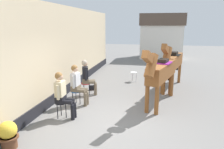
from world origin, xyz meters
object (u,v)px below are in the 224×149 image
(seated_visitor_middle, at_px, (77,83))
(saddled_horse_far, at_px, (172,62))
(spare_stool_white, at_px, (134,73))
(seated_visitor_far, at_px, (87,76))
(seated_visitor_near, at_px, (62,93))
(satchel_bag, at_px, (92,88))
(flower_planter_near, at_px, (8,134))
(saddled_horse_near, at_px, (161,72))

(seated_visitor_middle, bearing_deg, saddled_horse_far, 38.47)
(seated_visitor_middle, bearing_deg, spare_stool_white, 64.80)
(seated_visitor_middle, relative_size, seated_visitor_far, 1.00)
(seated_visitor_near, distance_m, satchel_bag, 2.82)
(spare_stool_white, bearing_deg, seated_visitor_middle, -115.20)
(saddled_horse_far, xyz_separation_m, flower_planter_near, (-3.83, -5.38, -0.82))
(seated_visitor_far, xyz_separation_m, flower_planter_near, (-0.57, -3.81, -0.44))
(spare_stool_white, relative_size, satchel_bag, 1.64)
(seated_visitor_near, distance_m, spare_stool_white, 4.73)
(saddled_horse_far, bearing_deg, saddled_horse_near, -103.98)
(saddled_horse_near, bearing_deg, satchel_bag, 158.64)
(seated_visitor_near, relative_size, seated_visitor_middle, 1.00)
(saddled_horse_near, bearing_deg, spare_stool_white, 113.04)
(seated_visitor_far, bearing_deg, flower_planter_near, -98.49)
(saddled_horse_far, bearing_deg, flower_planter_near, -125.43)
(saddled_horse_near, xyz_separation_m, saddled_horse_far, (0.50, 2.02, 0.00))
(seated_visitor_far, height_order, spare_stool_white, seated_visitor_far)
(seated_visitor_middle, bearing_deg, seated_visitor_far, 89.83)
(satchel_bag, bearing_deg, seated_visitor_middle, -111.66)
(seated_visitor_middle, height_order, satchel_bag, seated_visitor_middle)
(seated_visitor_middle, bearing_deg, seated_visitor_near, -91.74)
(saddled_horse_far, relative_size, spare_stool_white, 6.35)
(seated_visitor_middle, bearing_deg, satchel_bag, 90.06)
(seated_visitor_near, distance_m, seated_visitor_middle, 1.09)
(spare_stool_white, bearing_deg, seated_visitor_near, -109.93)
(saddled_horse_near, height_order, satchel_bag, saddled_horse_near)
(spare_stool_white, height_order, satchel_bag, spare_stool_white)
(saddled_horse_near, relative_size, saddled_horse_far, 0.99)
(seated_visitor_middle, xyz_separation_m, saddled_horse_far, (3.26, 2.59, 0.38))
(flower_planter_near, bearing_deg, saddled_horse_far, 54.57)
(seated_visitor_middle, bearing_deg, flower_planter_near, -101.47)
(seated_visitor_middle, distance_m, flower_planter_near, 2.88)
(saddled_horse_near, bearing_deg, seated_visitor_far, 170.61)
(saddled_horse_far, height_order, spare_stool_white, saddled_horse_far)
(saddled_horse_far, height_order, satchel_bag, saddled_horse_far)
(spare_stool_white, bearing_deg, satchel_bag, -132.83)
(seated_visitor_near, bearing_deg, seated_visitor_middle, 88.26)
(saddled_horse_near, bearing_deg, flower_planter_near, -134.74)
(seated_visitor_near, xyz_separation_m, saddled_horse_far, (3.29, 3.68, 0.38))
(seated_visitor_far, height_order, saddled_horse_far, saddled_horse_far)
(satchel_bag, bearing_deg, seated_visitor_near, -112.38)
(saddled_horse_near, xyz_separation_m, satchel_bag, (-2.76, 1.08, -1.06))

